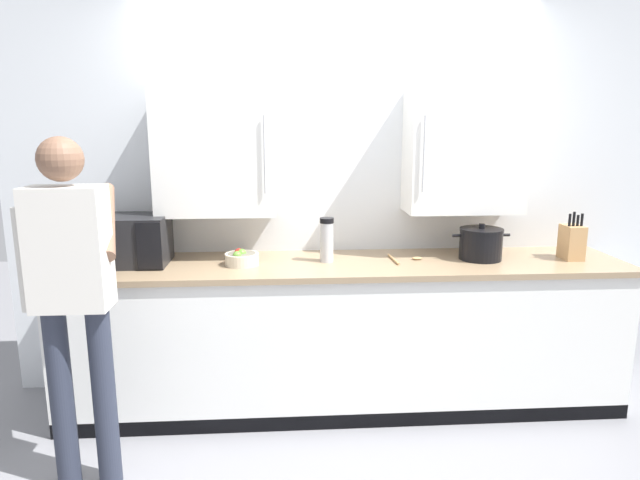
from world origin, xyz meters
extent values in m
plane|color=gray|center=(0.00, 0.00, 0.00)|extent=(9.25, 9.25, 0.00)
cube|color=silver|center=(0.00, 1.06, 1.33)|extent=(4.27, 0.10, 2.66)
cube|color=white|center=(-0.77, 0.85, 1.57)|extent=(0.72, 0.32, 0.75)
cylinder|color=#B7BABF|center=(-0.47, 0.67, 1.57)|extent=(0.01, 0.01, 0.45)
cube|color=white|center=(0.77, 0.85, 1.57)|extent=(0.72, 0.32, 0.75)
cylinder|color=#B7BABF|center=(0.47, 0.67, 1.57)|extent=(0.01, 0.01, 0.45)
cube|color=white|center=(0.00, 0.67, 0.44)|extent=(3.39, 0.65, 0.89)
cube|color=#937A5B|center=(0.00, 0.67, 0.91)|extent=(3.43, 0.69, 0.03)
cube|color=black|center=(0.00, 0.37, 0.04)|extent=(3.39, 0.04, 0.09)
cube|color=black|center=(-1.30, 0.72, 1.07)|extent=(0.50, 0.34, 0.29)
cube|color=beige|center=(-1.37, 0.71, 1.07)|extent=(0.32, 0.29, 0.23)
cube|color=black|center=(-1.13, 0.55, 1.07)|extent=(0.14, 0.01, 0.27)
cube|color=black|center=(-1.51, 0.38, 1.07)|extent=(0.10, 0.35, 0.27)
cylinder|color=black|center=(0.85, 0.69, 1.01)|extent=(0.26, 0.26, 0.18)
cylinder|color=black|center=(0.85, 0.69, 1.11)|extent=(0.26, 0.26, 0.02)
cylinder|color=black|center=(0.85, 0.69, 1.13)|extent=(0.04, 0.04, 0.03)
cylinder|color=black|center=(0.70, 0.69, 1.08)|extent=(0.05, 0.02, 0.02)
cylinder|color=black|center=(1.00, 0.69, 1.08)|extent=(0.05, 0.02, 0.02)
cylinder|color=tan|center=(0.31, 0.70, 0.93)|extent=(0.03, 0.24, 0.01)
ellipsoid|color=tan|center=(0.46, 0.70, 0.93)|extent=(0.07, 0.05, 0.02)
cylinder|color=#B7BABF|center=(-0.10, 0.70, 1.04)|extent=(0.08, 0.08, 0.24)
cylinder|color=black|center=(-0.10, 0.70, 1.18)|extent=(0.09, 0.09, 0.03)
cylinder|color=beige|center=(-0.61, 0.65, 0.96)|extent=(0.20, 0.20, 0.07)
cylinder|color=#6B6659|center=(-0.61, 0.65, 0.97)|extent=(0.16, 0.16, 0.04)
sphere|color=red|center=(-0.63, 0.66, 0.99)|extent=(0.06, 0.06, 0.06)
sphere|color=#5B9333|center=(-0.64, 0.60, 0.99)|extent=(0.05, 0.05, 0.05)
sphere|color=#5B9333|center=(-0.61, 0.65, 0.99)|extent=(0.06, 0.06, 0.06)
cube|color=tan|center=(1.41, 0.66, 1.03)|extent=(0.11, 0.15, 0.21)
cylinder|color=black|center=(1.37, 0.64, 1.17)|extent=(0.02, 0.02, 0.08)
cylinder|color=black|center=(1.40, 0.64, 1.18)|extent=(0.02, 0.02, 0.09)
cylinder|color=black|center=(1.43, 0.64, 1.17)|extent=(0.02, 0.02, 0.07)
cylinder|color=black|center=(1.45, 0.64, 1.18)|extent=(0.02, 0.02, 0.08)
cylinder|color=#282D3D|center=(-1.44, -0.05, 0.45)|extent=(0.11, 0.11, 0.91)
cylinder|color=#282D3D|center=(-1.24, -0.05, 0.45)|extent=(0.11, 0.11, 0.91)
cube|color=silver|center=(-1.34, -0.05, 1.19)|extent=(0.34, 0.20, 0.57)
sphere|color=brown|center=(-1.34, -0.05, 1.60)|extent=(0.20, 0.20, 0.20)
cylinder|color=brown|center=(-1.23, 0.17, 1.28)|extent=(0.19, 0.49, 0.33)
cylinder|color=silver|center=(-1.54, -0.05, 1.14)|extent=(0.07, 0.07, 0.48)
camera|label=1|loc=(-0.37, -2.57, 1.75)|focal=31.11mm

